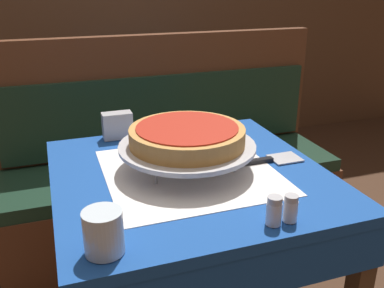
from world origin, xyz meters
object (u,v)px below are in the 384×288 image
at_px(water_glass_near, 103,232).
at_px(salt_shaker, 274,211).
at_px(dining_table_front, 190,202).
at_px(napkin_holder, 117,125).
at_px(deep_dish_pizza, 189,135).
at_px(pizza_server, 265,161).
at_px(booth_bench, 172,186).
at_px(pepper_shaker, 291,208).
at_px(condiment_caddy, 161,55).
at_px(pizza_pan_stand, 189,147).
at_px(dining_table_rear, 149,78).

height_order(water_glass_near, salt_shaker, water_glass_near).
bearing_deg(dining_table_front, napkin_holder, 113.47).
xyz_separation_m(deep_dish_pizza, pizza_server, (0.23, -0.03, -0.10)).
bearing_deg(water_glass_near, dining_table_front, 46.90).
bearing_deg(salt_shaker, booth_bench, 85.71).
height_order(water_glass_near, pepper_shaker, water_glass_near).
xyz_separation_m(dining_table_front, condiment_caddy, (0.38, 1.71, 0.13)).
relative_size(pizza_server, napkin_holder, 2.46).
bearing_deg(deep_dish_pizza, booth_bench, 77.61).
distance_m(pizza_pan_stand, napkin_holder, 0.35).
bearing_deg(napkin_holder, pepper_shaker, -67.33).
height_order(pizza_pan_stand, napkin_holder, napkin_holder).
relative_size(napkin_holder, condiment_caddy, 0.64).
height_order(dining_table_front, pizza_server, pizza_server).
height_order(dining_table_front, booth_bench, booth_bench).
bearing_deg(napkin_holder, booth_bench, 54.48).
distance_m(booth_bench, pizza_server, 0.92).
xyz_separation_m(booth_bench, deep_dish_pizza, (-0.17, -0.76, 0.56)).
distance_m(dining_table_front, pepper_shaker, 0.37).
bearing_deg(salt_shaker, dining_table_front, 105.12).
bearing_deg(dining_table_rear, pepper_shaker, -94.39).
xyz_separation_m(deep_dish_pizza, condiment_caddy, (0.38, 1.69, -0.07)).
distance_m(pizza_server, salt_shaker, 0.35).
relative_size(booth_bench, deep_dish_pizza, 4.88).
height_order(pizza_pan_stand, condiment_caddy, condiment_caddy).
bearing_deg(booth_bench, water_glass_near, -112.82).
distance_m(deep_dish_pizza, napkin_holder, 0.35).
xyz_separation_m(booth_bench, pizza_server, (0.06, -0.79, 0.46)).
distance_m(booth_bench, condiment_caddy, 1.07).
xyz_separation_m(dining_table_front, pizza_server, (0.23, -0.01, 0.11)).
height_order(booth_bench, pepper_shaker, booth_bench).
height_order(pizza_pan_stand, salt_shaker, pizza_pan_stand).
bearing_deg(deep_dish_pizza, pizza_server, -8.30).
bearing_deg(water_glass_near, booth_bench, 67.18).
bearing_deg(pizza_server, pepper_shaker, -108.25).
bearing_deg(pizza_server, condiment_caddy, 85.00).
height_order(dining_table_front, water_glass_near, water_glass_near).
relative_size(deep_dish_pizza, water_glass_near, 3.55).
distance_m(water_glass_near, napkin_holder, 0.65).
height_order(dining_table_front, dining_table_rear, dining_table_front).
bearing_deg(water_glass_near, pepper_shaker, -2.73).
relative_size(dining_table_rear, pepper_shaker, 12.01).
bearing_deg(water_glass_near, deep_dish_pizza, 48.44).
height_order(pizza_server, pepper_shaker, pepper_shaker).
relative_size(pizza_server, salt_shaker, 3.58).
relative_size(salt_shaker, condiment_caddy, 0.44).
relative_size(dining_table_rear, salt_shaker, 11.31).
distance_m(dining_table_rear, salt_shaker, 1.98).
xyz_separation_m(booth_bench, napkin_holder, (-0.32, -0.44, 0.50)).
relative_size(pizza_server, pepper_shaker, 3.80).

